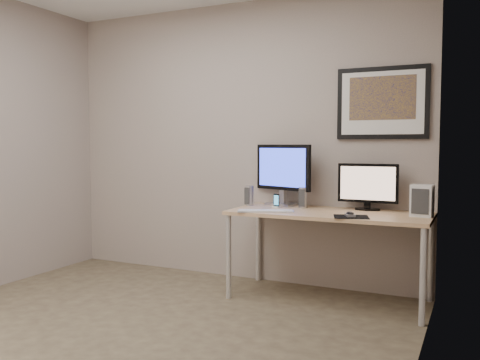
{
  "coord_description": "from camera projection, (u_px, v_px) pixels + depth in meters",
  "views": [
    {
      "loc": [
        2.09,
        -2.67,
        1.28
      ],
      "look_at": [
        0.32,
        1.1,
        0.98
      ],
      "focal_mm": 38.0,
      "sensor_mm": 36.0,
      "label": 1
    }
  ],
  "objects": [
    {
      "name": "floor",
      "position": [
        127.0,
        336.0,
        3.39
      ],
      "size": [
        3.6,
        3.6,
        0.0
      ],
      "primitive_type": "plane",
      "color": "#493D2D",
      "rests_on": "ground"
    },
    {
      "name": "room",
      "position": [
        162.0,
        94.0,
        3.68
      ],
      "size": [
        3.6,
        3.6,
        3.6
      ],
      "color": "white",
      "rests_on": "ground"
    },
    {
      "name": "desk",
      "position": [
        329.0,
        220.0,
        4.13
      ],
      "size": [
        1.6,
        0.7,
        0.73
      ],
      "color": "tan",
      "rests_on": "floor"
    },
    {
      "name": "framed_art",
      "position": [
        382.0,
        103.0,
        4.21
      ],
      "size": [
        0.75,
        0.04,
        0.6
      ],
      "color": "black",
      "rests_on": "room"
    },
    {
      "name": "monitor_large",
      "position": [
        283.0,
        172.0,
        4.53
      ],
      "size": [
        0.57,
        0.28,
        0.55
      ],
      "rotation": [
        0.0,
        0.0,
        -0.35
      ],
      "color": "#ABABB0",
      "rests_on": "desk"
    },
    {
      "name": "monitor_tv",
      "position": [
        368.0,
        185.0,
        4.2
      ],
      "size": [
        0.49,
        0.11,
        0.39
      ],
      "rotation": [
        0.0,
        0.0,
        0.0
      ],
      "color": "black",
      "rests_on": "desk"
    },
    {
      "name": "speaker_left",
      "position": [
        250.0,
        196.0,
        4.53
      ],
      "size": [
        0.09,
        0.09,
        0.18
      ],
      "primitive_type": "cylinder",
      "rotation": [
        0.0,
        0.0,
        -0.25
      ],
      "color": "#ABABB0",
      "rests_on": "desk"
    },
    {
      "name": "speaker_right",
      "position": [
        303.0,
        198.0,
        4.37
      ],
      "size": [
        0.07,
        0.07,
        0.18
      ],
      "primitive_type": "cylinder",
      "rotation": [
        0.0,
        0.0,
        0.04
      ],
      "color": "#ABABB0",
      "rests_on": "desk"
    },
    {
      "name": "phone_dock",
      "position": [
        277.0,
        201.0,
        4.37
      ],
      "size": [
        0.07,
        0.07,
        0.12
      ],
      "primitive_type": "cube",
      "rotation": [
        0.0,
        0.0,
        -0.23
      ],
      "color": "black",
      "rests_on": "desk"
    },
    {
      "name": "keyboard",
      "position": [
        266.0,
        211.0,
        4.11
      ],
      "size": [
        0.47,
        0.28,
        0.02
      ],
      "primitive_type": "cube",
      "rotation": [
        0.0,
        0.0,
        0.38
      ],
      "color": "silver",
      "rests_on": "desk"
    },
    {
      "name": "mousepad",
      "position": [
        351.0,
        217.0,
        3.82
      ],
      "size": [
        0.31,
        0.29,
        0.0
      ],
      "primitive_type": "cube",
      "rotation": [
        0.0,
        0.0,
        0.29
      ],
      "color": "black",
      "rests_on": "desk"
    },
    {
      "name": "mouse",
      "position": [
        350.0,
        214.0,
        3.83
      ],
      "size": [
        0.1,
        0.12,
        0.04
      ],
      "primitive_type": "ellipsoid",
      "rotation": [
        0.0,
        0.0,
        0.4
      ],
      "color": "black",
      "rests_on": "mousepad"
    },
    {
      "name": "fan_unit",
      "position": [
        422.0,
        201.0,
        3.84
      ],
      "size": [
        0.17,
        0.14,
        0.24
      ],
      "primitive_type": "cube",
      "rotation": [
        0.0,
        0.0,
        -0.13
      ],
      "color": "silver",
      "rests_on": "desk"
    }
  ]
}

